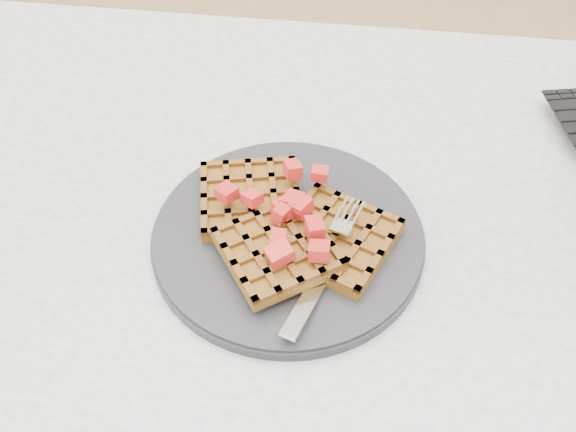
# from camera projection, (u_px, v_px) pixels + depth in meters

# --- Properties ---
(table) EXTENTS (1.20, 0.80, 0.75)m
(table) POSITION_uv_depth(u_px,v_px,m) (325.00, 286.00, 0.78)
(table) COLOR silver
(table) RESTS_ON ground
(plate) EXTENTS (0.28, 0.28, 0.02)m
(plate) POSITION_uv_depth(u_px,v_px,m) (288.00, 236.00, 0.67)
(plate) COLOR black
(plate) RESTS_ON table
(waffles) EXTENTS (0.23, 0.21, 0.03)m
(waffles) POSITION_uv_depth(u_px,v_px,m) (288.00, 227.00, 0.65)
(waffles) COLOR brown
(waffles) RESTS_ON plate
(strawberry_pile) EXTENTS (0.15, 0.15, 0.02)m
(strawberry_pile) POSITION_uv_depth(u_px,v_px,m) (288.00, 207.00, 0.64)
(strawberry_pile) COLOR #A00000
(strawberry_pile) RESTS_ON waffles
(fork) EXTENTS (0.08, 0.18, 0.02)m
(fork) POSITION_uv_depth(u_px,v_px,m) (328.00, 262.00, 0.63)
(fork) COLOR silver
(fork) RESTS_ON plate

